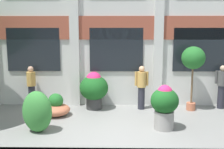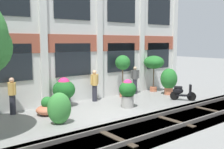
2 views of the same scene
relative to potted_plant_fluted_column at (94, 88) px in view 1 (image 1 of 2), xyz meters
The scene contains 9 objects.
ground_plane 2.76m from the potted_plant_fluted_column, 71.08° to the right, with size 80.00×80.00×0.00m, color gray.
potted_plant_fluted_column is the anchor object (origin of this frame).
potted_plant_ribbed_drum 3.13m from the potted_plant_fluted_column, 42.04° to the right, with size 0.85×0.85×1.38m.
potted_plant_wide_bowl 1.63m from the potted_plant_fluted_column, 146.31° to the right, with size 1.00×1.00×0.80m.
potted_plant_low_pan 3.86m from the potted_plant_fluted_column, ahead, with size 0.86×0.86×2.42m.
resident_by_doorway 4.93m from the potted_plant_fluted_column, ahead, with size 0.45×0.35×1.68m.
resident_watching_tracks 1.82m from the potted_plant_fluted_column, ahead, with size 0.53×0.34×1.68m.
resident_near_plants 2.46m from the potted_plant_fluted_column, behind, with size 0.34×0.52×1.63m.
topiary_hedge 2.81m from the potted_plant_fluted_column, 121.82° to the right, with size 0.92×0.70×1.24m, color #388438.
Camera 1 is at (0.01, -7.31, 2.97)m, focal length 42.00 mm.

